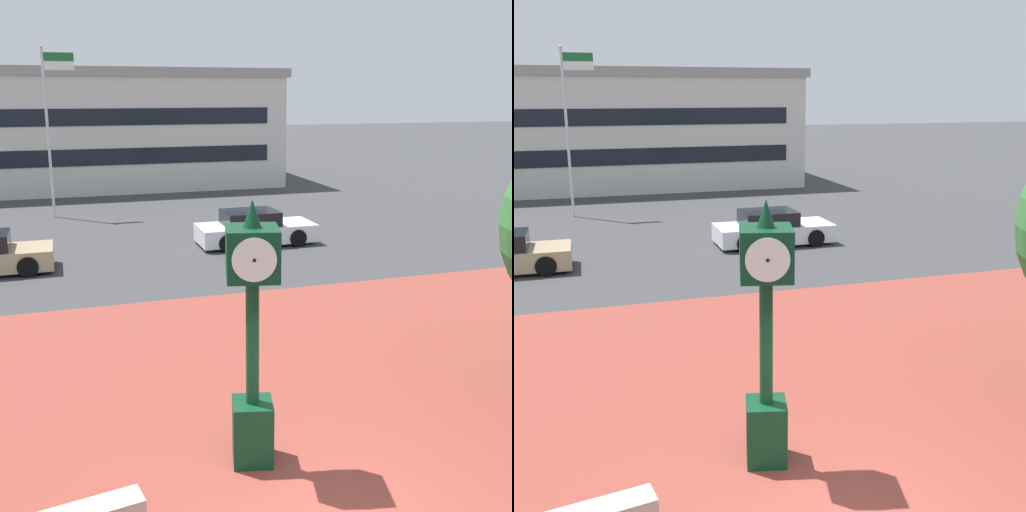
# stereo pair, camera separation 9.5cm
# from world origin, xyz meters

# --- Properties ---
(plaza_brick_paving) EXTENTS (44.00, 13.95, 0.01)m
(plaza_brick_paving) POSITION_xyz_m (0.00, 2.98, 0.00)
(plaza_brick_paving) COLOR brown
(plaza_brick_paving) RESTS_ON ground
(street_clock) EXTENTS (0.90, 0.93, 4.08)m
(street_clock) POSITION_xyz_m (-0.58, 1.84, 2.08)
(street_clock) COLOR #0C381E
(street_clock) RESTS_ON ground
(car_street_near) EXTENTS (4.36, 1.97, 1.28)m
(car_street_near) POSITION_xyz_m (3.78, 15.53, 0.57)
(car_street_near) COLOR silver
(car_street_near) RESTS_ON ground
(flagpole_primary) EXTENTS (1.39, 0.14, 7.47)m
(flagpole_primary) POSITION_xyz_m (-3.22, 23.32, 4.29)
(flagpole_primary) COLOR silver
(flagpole_primary) RESTS_ON ground
(civic_building) EXTENTS (24.25, 11.88, 6.86)m
(civic_building) POSITION_xyz_m (-1.94, 34.71, 3.44)
(civic_building) COLOR beige
(civic_building) RESTS_ON ground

